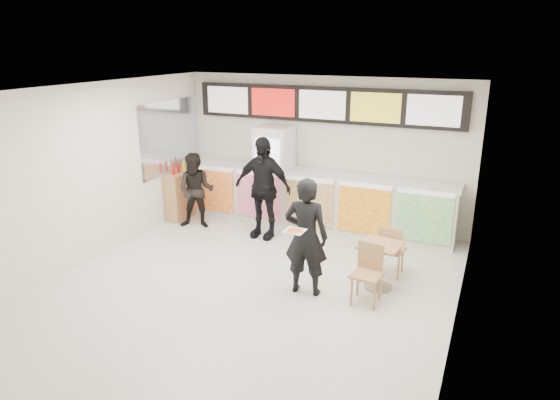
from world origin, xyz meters
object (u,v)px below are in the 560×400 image
Objects in this scene: customer_main at (306,237)px; cafe_table at (380,257)px; customer_left at (196,191)px; customer_mid at (263,188)px; condiment_ledge at (182,194)px; service_counter at (315,200)px; drinks_fridge at (274,174)px.

customer_main is 1.18× the size of cafe_table.
customer_mid reaches higher than customer_left.
customer_left is 1.29× the size of condiment_ledge.
customer_left is at bearing -155.36° from service_counter.
service_counter is 2.42m from customer_left.
condiment_ledge is (-2.08, 0.31, -0.47)m from customer_mid.
drinks_fridge reaches higher than cafe_table.
cafe_table is at bearing -49.62° from service_counter.
customer_mid is at bearing -8.55° from condiment_ledge.
drinks_fridge is at bearing 179.01° from service_counter.
service_counter is 2.83× the size of customer_mid.
customer_main reaches higher than customer_left.
cafe_table is at bearing -33.97° from customer_left.
cafe_table is at bearing -24.02° from customer_mid.
service_counter is at bearing 137.17° from cafe_table.
service_counter is at bearing -0.99° from drinks_fridge.
customer_left is at bearing -35.51° from customer_main.
customer_left is 0.78× the size of customer_mid.
condiment_ledge is (-0.63, 0.39, -0.26)m from customer_left.
cafe_table is (2.56, -1.22, -0.48)m from customer_mid.
service_counter is 3.66× the size of cafe_table.
service_counter is 3.61× the size of customer_left.
drinks_fridge is 1.67× the size of condiment_ledge.
customer_mid reaches higher than service_counter.
condiment_ledge is at bearing 168.55° from cafe_table.
customer_mid is at bearing -128.63° from service_counter.
drinks_fridge reaches higher than customer_main.
drinks_fridge is at bearing 103.09° from customer_mid.
service_counter is 4.64× the size of condiment_ledge.
drinks_fridge reaches higher than condiment_ledge.
customer_mid reaches higher than cafe_table.
drinks_fridge is 1.11× the size of customer_main.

